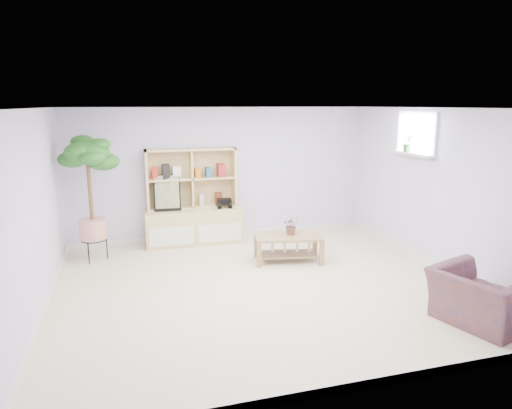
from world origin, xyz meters
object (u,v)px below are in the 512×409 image
object	(u,v)px
storage_unit	(193,197)
armchair	(481,294)
floor_tree	(91,200)
coffee_table	(288,248)

from	to	relation	value
storage_unit	armchair	xyz separation A→B (m)	(2.66, -3.98, -0.49)
storage_unit	armchair	world-z (taller)	storage_unit
floor_tree	armchair	distance (m)	5.59
coffee_table	armchair	size ratio (longest dim) A/B	1.08
coffee_table	storage_unit	bearing A→B (deg)	144.29
storage_unit	floor_tree	distance (m)	1.74
floor_tree	coffee_table	bearing A→B (deg)	-16.56
coffee_table	floor_tree	size ratio (longest dim) A/B	0.52
coffee_table	floor_tree	distance (m)	3.19
armchair	floor_tree	bearing A→B (deg)	33.89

